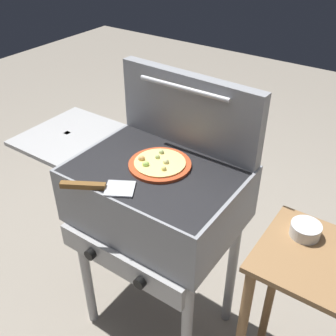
% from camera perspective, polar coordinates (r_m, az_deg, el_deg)
% --- Properties ---
extents(ground_plane, '(8.00, 8.00, 0.00)m').
position_cam_1_polar(ground_plane, '(2.13, -1.18, -20.55)').
color(ground_plane, gray).
extents(grill, '(0.96, 0.53, 0.90)m').
position_cam_1_polar(grill, '(1.58, -2.01, -4.27)').
color(grill, gray).
rests_on(grill, ground_plane).
extents(grill_lid_open, '(0.63, 0.09, 0.30)m').
position_cam_1_polar(grill_lid_open, '(1.57, 2.99, 8.19)').
color(grill_lid_open, gray).
rests_on(grill_lid_open, grill).
extents(pizza_cheese, '(0.24, 0.24, 0.04)m').
position_cam_1_polar(pizza_cheese, '(1.50, -1.26, 0.61)').
color(pizza_cheese, '#C64723').
rests_on(pizza_cheese, grill).
extents(spatula, '(0.25, 0.18, 0.02)m').
position_cam_1_polar(spatula, '(1.40, -9.97, -2.66)').
color(spatula, '#B7BABF').
rests_on(spatula, grill).
extents(prep_table, '(0.44, 0.36, 0.81)m').
position_cam_1_polar(prep_table, '(1.53, 20.22, -18.49)').
color(prep_table, olive).
rests_on(prep_table, ground_plane).
extents(topping_bowl_near, '(0.10, 0.10, 0.04)m').
position_cam_1_polar(topping_bowl_near, '(1.41, 19.07, -8.42)').
color(topping_bowl_near, silver).
rests_on(topping_bowl_near, prep_table).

